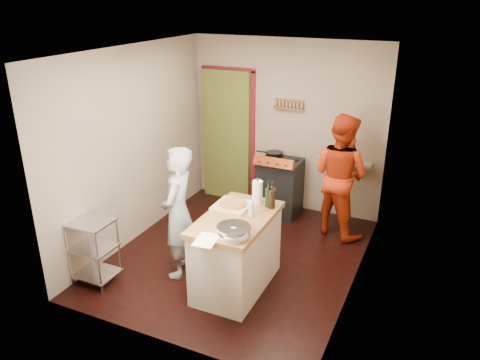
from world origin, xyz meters
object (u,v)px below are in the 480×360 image
person_stripe (178,213)px  person_red (340,175)px  wire_shelving (93,248)px  stove (279,186)px  island (237,250)px

person_stripe → person_red: bearing=128.6°
wire_shelving → person_stripe: 1.06m
stove → person_red: (0.95, -0.22, 0.41)m
wire_shelving → island: (1.56, 0.59, 0.04)m
stove → wire_shelving: size_ratio=1.26×
stove → person_stripe: 2.14m
person_stripe → person_red: size_ratio=0.93×
wire_shelving → person_red: (2.28, 2.40, 0.43)m
person_red → stove: bearing=10.6°
stove → wire_shelving: 2.94m
stove → wire_shelving: stove is taller
island → wire_shelving: bearing=-159.4°
island → person_stripe: (-0.75, -0.01, 0.32)m
island → person_stripe: bearing=-179.3°
stove → person_stripe: size_ratio=0.63×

